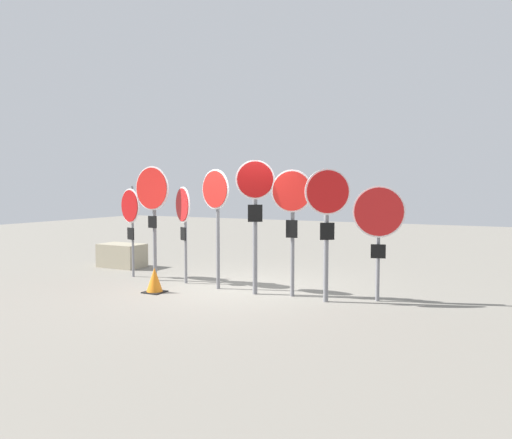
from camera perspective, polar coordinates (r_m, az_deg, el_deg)
The scene contains 11 objects.
ground_plane at distance 9.94m, azimuth -1.90°, elevation -7.94°, with size 40.00×40.00×0.00m, color gray.
stop_sign_0 at distance 11.44m, azimuth -14.16°, elevation 0.87°, with size 0.73×0.29×2.04m.
stop_sign_1 at distance 10.85m, azimuth -11.75°, elevation 2.33°, with size 0.93×0.18×2.46m.
stop_sign_2 at distance 10.44m, azimuth -8.32°, elevation 0.78°, with size 0.63×0.43×2.02m.
stop_sign_3 at distance 9.77m, azimuth -4.60°, elevation 1.95°, with size 0.74×0.28×2.36m.
stop_sign_4 at distance 9.23m, azimuth -0.11°, elevation 1.89°, with size 0.65×0.38×2.51m.
stop_sign_5 at distance 9.07m, azimuth 4.13°, elevation 1.56°, with size 0.77×0.17×2.33m.
stop_sign_6 at distance 8.68m, azimuth 8.13°, elevation 1.04°, with size 0.68×0.46×2.33m.
stop_sign_7 at distance 8.91m, azimuth 13.84°, elevation -0.04°, with size 0.87×0.28×2.03m.
traffic_cone_0 at distance 9.77m, azimuth -11.52°, elevation -6.82°, with size 0.37×0.37×0.48m.
storage_crate at distance 13.06m, azimuth -15.07°, elevation -3.99°, with size 1.12×0.68×0.59m.
Camera 1 is at (4.72, -8.52, 1.99)m, focal length 35.00 mm.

